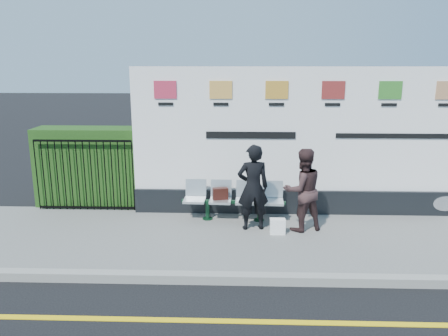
% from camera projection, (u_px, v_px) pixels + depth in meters
% --- Properties ---
extents(ground, '(80.00, 80.00, 0.00)m').
position_uv_depth(ground, '(344.00, 324.00, 5.50)').
color(ground, black).
extents(pavement, '(14.00, 3.00, 0.12)m').
position_uv_depth(pavement, '(312.00, 240.00, 7.92)').
color(pavement, slate).
rests_on(pavement, ground).
extents(kerb, '(14.00, 0.18, 0.14)m').
position_uv_depth(kerb, '(328.00, 280.00, 6.46)').
color(kerb, gray).
rests_on(kerb, ground).
extents(yellow_line, '(14.00, 0.10, 0.01)m').
position_uv_depth(yellow_line, '(344.00, 323.00, 5.50)').
color(yellow_line, yellow).
rests_on(yellow_line, ground).
extents(billboard, '(8.00, 0.30, 3.00)m').
position_uv_depth(billboard, '(329.00, 152.00, 8.88)').
color(billboard, black).
rests_on(billboard, pavement).
extents(hedge, '(2.35, 0.70, 1.70)m').
position_uv_depth(hedge, '(91.00, 166.00, 9.59)').
color(hedge, '#204815').
rests_on(hedge, pavement).
extents(railing, '(2.05, 0.06, 1.54)m').
position_uv_depth(railing, '(85.00, 175.00, 9.17)').
color(railing, black).
rests_on(railing, pavement).
extents(bench, '(2.00, 0.60, 0.42)m').
position_uv_depth(bench, '(233.00, 210.00, 8.72)').
color(bench, silver).
rests_on(bench, pavement).
extents(woman_left, '(0.65, 0.48, 1.63)m').
position_uv_depth(woman_left, '(253.00, 187.00, 8.12)').
color(woman_left, black).
rests_on(woman_left, pavement).
extents(woman_right, '(0.91, 0.81, 1.56)m').
position_uv_depth(woman_right, '(303.00, 190.00, 8.07)').
color(woman_right, '#392525').
rests_on(woman_right, pavement).
extents(handbag_brown, '(0.32, 0.20, 0.23)m').
position_uv_depth(handbag_brown, '(220.00, 194.00, 8.66)').
color(handbag_brown, black).
rests_on(handbag_brown, bench).
extents(carrier_bag_white, '(0.28, 0.17, 0.28)m').
position_uv_depth(carrier_bag_white, '(277.00, 226.00, 8.03)').
color(carrier_bag_white, white).
rests_on(carrier_bag_white, pavement).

